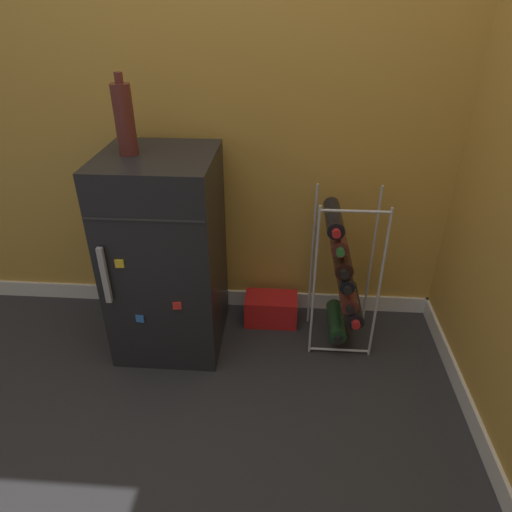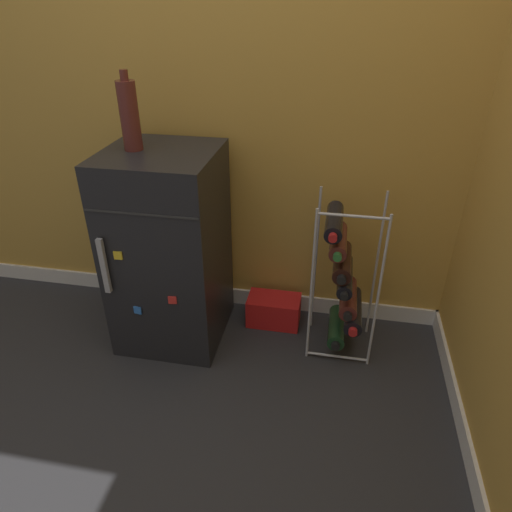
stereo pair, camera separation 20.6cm
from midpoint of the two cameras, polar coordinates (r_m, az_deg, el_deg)
ground_plane at (r=2.06m, az=-2.67°, el=-17.00°), size 14.00×14.00×0.00m
wall_back at (r=2.09m, az=-1.29°, el=22.86°), size 6.73×0.07×2.50m
mini_fridge at (r=2.13m, az=-13.85°, el=0.01°), size 0.48×0.51×0.94m
wine_rack at (r=2.12m, az=8.03°, el=-2.44°), size 0.30×0.32×0.77m
soda_box at (r=2.38m, az=-0.60°, el=-6.72°), size 0.27×0.16×0.15m
fridge_top_bottle at (r=1.94m, az=-19.20°, el=15.83°), size 0.08×0.08×0.31m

